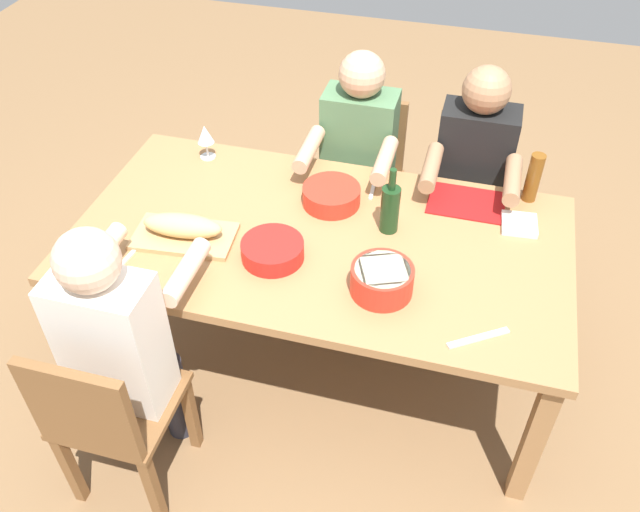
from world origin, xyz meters
The scene contains 21 objects.
ground_plane centered at (0.00, 0.00, 0.00)m, with size 8.00×8.00×0.00m, color brown.
dining_table centered at (0.00, 0.00, 0.67)m, with size 1.97×1.06×0.74m.
chair_near_left centered at (-0.54, -0.85, 0.48)m, with size 0.40×0.40×0.85m.
diner_near_left centered at (-0.54, -0.67, 0.70)m, with size 0.41×0.53×1.20m.
chair_far_center centered at (0.00, 0.85, 0.48)m, with size 0.40×0.40×0.85m.
diner_far_center centered at (0.00, 0.67, 0.70)m, with size 0.41×0.53×1.20m.
chair_far_right centered at (0.54, 0.85, 0.48)m, with size 0.40×0.40×0.85m.
diner_far_right centered at (0.54, 0.67, 0.70)m, with size 0.41×0.53×1.20m.
serving_bowl_greens centered at (-0.01, 0.22, 0.79)m, with size 0.24×0.24×0.08m.
serving_bowl_pasta centered at (0.30, -0.24, 0.80)m, with size 0.23×0.23×0.11m.
serving_bowl_fruit centered at (-0.14, -0.18, 0.78)m, with size 0.24×0.24×0.07m.
cutting_board centered at (-0.52, -0.16, 0.75)m, with size 0.40×0.22×0.02m, color tan.
bread_loaf centered at (-0.52, -0.16, 0.81)m, with size 0.32×0.11×0.09m, color tan.
wine_bottle centered at (0.26, 0.11, 0.85)m, with size 0.08×0.08×0.29m.
beer_bottle centered at (0.80, 0.47, 0.85)m, with size 0.06×0.06×0.22m, color brown.
wine_glass centered at (-0.65, 0.41, 0.86)m, with size 0.08×0.08×0.17m.
fork_near_left centered at (-0.68, -0.37, 0.74)m, with size 0.02×0.17×0.01m, color silver.
fork_far_center centered at (0.14, 0.37, 0.74)m, with size 0.02×0.17×0.01m, color silver.
placemat_far_right centered at (0.54, 0.37, 0.74)m, with size 0.32×0.23×0.01m, color maroon.
carving_knife centered at (0.66, -0.38, 0.74)m, with size 0.23×0.02×0.01m, color silver.
napkin_stack centered at (0.77, 0.27, 0.75)m, with size 0.14×0.14×0.02m, color white.
Camera 1 is at (0.53, -1.96, 2.45)m, focal length 37.20 mm.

